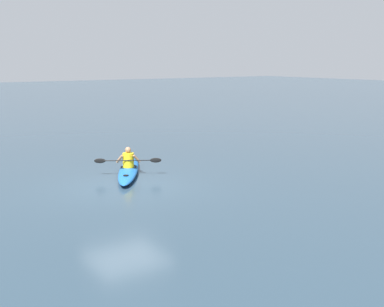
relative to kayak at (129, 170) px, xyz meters
The scene contains 3 objects.
ground_plane 1.82m from the kayak, 58.81° to the left, with size 160.00×160.00×0.00m, color #283D4C.
kayak is the anchor object (origin of this frame).
kayaker 0.45m from the kayak, 59.03° to the left, with size 2.02×1.24×0.72m.
Camera 1 is at (6.95, 14.11, 3.99)m, focal length 46.83 mm.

